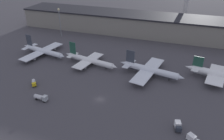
{
  "coord_description": "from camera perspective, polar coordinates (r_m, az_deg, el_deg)",
  "views": [
    {
      "loc": [
        34.9,
        -83.1,
        66.41
      ],
      "look_at": [
        -0.76,
        21.13,
        6.0
      ],
      "focal_mm": 35.0,
      "sensor_mm": 36.0,
      "label": 1
    }
  ],
  "objects": [
    {
      "name": "terminal_building",
      "position": [
        200.03,
        8.2,
        11.72
      ],
      "size": [
        228.2,
        31.45,
        17.55
      ],
      "color": "gray",
      "rests_on": "ground"
    },
    {
      "name": "service_vehicle_4",
      "position": [
        115.75,
        -18.05,
        -6.84
      ],
      "size": [
        7.25,
        2.67,
        3.27
      ],
      "rotation": [
        0.0,
        0.0,
        -0.05
      ],
      "color": "#9EA3A8",
      "rests_on": "ground"
    },
    {
      "name": "airplane_0",
      "position": [
        164.29,
        -17.55,
        4.72
      ],
      "size": [
        39.19,
        36.61,
        13.22
      ],
      "rotation": [
        0.0,
        0.0,
        -0.19
      ],
      "color": "silver",
      "rests_on": "ground"
    },
    {
      "name": "service_vehicle_0",
      "position": [
        94.64,
        20.4,
        -16.57
      ],
      "size": [
        5.52,
        5.06,
        3.38
      ],
      "rotation": [
        0.0,
        0.0,
        -0.68
      ],
      "color": "#9EA3A8",
      "rests_on": "ground"
    },
    {
      "name": "service_vehicle_1",
      "position": [
        129.7,
        -19.74,
        -3.15
      ],
      "size": [
        5.12,
        5.47,
        2.64
      ],
      "rotation": [
        0.0,
        0.0,
        -0.86
      ],
      "color": "gold",
      "rests_on": "ground"
    },
    {
      "name": "airplane_2",
      "position": [
        132.63,
        9.88,
        -0.04
      ],
      "size": [
        40.58,
        36.83,
        13.52
      ],
      "rotation": [
        0.0,
        0.0,
        -0.19
      ],
      "color": "silver",
      "rests_on": "ground"
    },
    {
      "name": "ground",
      "position": [
        111.95,
        -3.16,
        -7.7
      ],
      "size": [
        600.0,
        600.0,
        0.0
      ],
      "primitive_type": "plane",
      "color": "#423F44"
    },
    {
      "name": "lamp_post_0",
      "position": [
        195.04,
        -13.54,
        12.86
      ],
      "size": [
        1.8,
        1.8,
        24.41
      ],
      "color": "slate",
      "rests_on": "ground"
    },
    {
      "name": "service_vehicle_2",
      "position": [
        98.29,
        16.84,
        -13.78
      ],
      "size": [
        3.48,
        5.08,
        3.58
      ],
      "rotation": [
        0.0,
        0.0,
        -1.31
      ],
      "color": "#282D38",
      "rests_on": "ground"
    },
    {
      "name": "airplane_1",
      "position": [
        143.98,
        -5.82,
        2.5
      ],
      "size": [
        40.46,
        27.24,
        13.26
      ],
      "rotation": [
        0.0,
        0.0,
        -0.19
      ],
      "color": "white",
      "rests_on": "ground"
    },
    {
      "name": "airplane_3",
      "position": [
        139.77,
        26.11,
        -1.11
      ],
      "size": [
        38.62,
        27.54,
        12.25
      ],
      "rotation": [
        0.0,
        0.0,
        -0.19
      ],
      "color": "white",
      "rests_on": "ground"
    }
  ]
}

